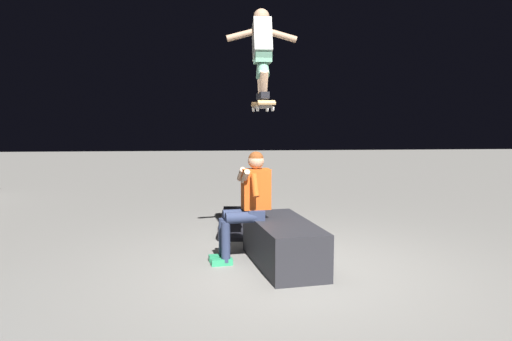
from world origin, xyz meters
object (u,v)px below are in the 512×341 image
at_px(skateboard, 263,105).
at_px(kicker_ramp, 247,228).
at_px(ledge_box_main, 283,243).
at_px(person_sitting_on_ledge, 247,200).
at_px(skater_airborne, 262,49).

relative_size(skateboard, kicker_ramp, 0.88).
bearing_deg(ledge_box_main, kicker_ramp, 11.19).
distance_m(ledge_box_main, kicker_ramp, 1.74).
relative_size(person_sitting_on_ledge, kicker_ramp, 1.18).
bearing_deg(skater_airborne, ledge_box_main, -150.34).
height_order(ledge_box_main, skateboard, skateboard).
height_order(person_sitting_on_ledge, skateboard, skateboard).
relative_size(skateboard, skater_airborne, 0.91).
relative_size(ledge_box_main, skater_airborne, 1.41).
bearing_deg(person_sitting_on_ledge, skater_airborne, -45.19).
xyz_separation_m(skateboard, skater_airborne, (0.06, 0.00, 0.69)).
bearing_deg(skater_airborne, kicker_ramp, 4.92).
bearing_deg(kicker_ramp, skateboard, -175.25).
relative_size(ledge_box_main, person_sitting_on_ledge, 1.15).
relative_size(ledge_box_main, kicker_ramp, 1.36).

